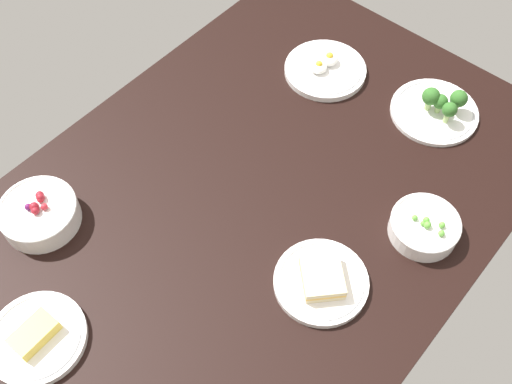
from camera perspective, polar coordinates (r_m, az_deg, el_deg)
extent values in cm
cube|color=black|center=(134.69, 0.00, -0.95)|extent=(134.24, 92.73, 4.00)
cylinder|color=white|center=(153.37, 16.29, 7.20)|extent=(20.87, 20.87, 1.06)
torus|color=#B7B7BC|center=(152.99, 16.34, 7.33)|extent=(18.86, 18.86, 0.50)
cylinder|color=#9EBC72|center=(151.91, 15.77, 7.85)|extent=(1.48, 1.48, 2.67)
sphere|color=#2D6023|center=(149.84, 16.03, 8.59)|extent=(4.23, 4.23, 4.23)
cylinder|color=#9EBC72|center=(152.10, 16.62, 7.49)|extent=(1.24, 1.24, 2.16)
sphere|color=#2D6023|center=(150.39, 16.84, 8.09)|extent=(3.55, 3.55, 3.55)
cylinder|color=#9EBC72|center=(150.29, 17.36, 6.66)|extent=(1.22, 1.22, 2.89)
sphere|color=#2D6023|center=(148.31, 17.63, 7.35)|extent=(3.50, 3.50, 3.50)
cylinder|color=#9EBC72|center=(153.26, 18.13, 7.55)|extent=(1.44, 1.44, 2.73)
sphere|color=#2D6023|center=(151.22, 18.41, 8.28)|extent=(4.11, 4.11, 4.11)
cylinder|color=white|center=(157.48, 6.48, 11.24)|extent=(20.50, 20.50, 1.57)
torus|color=#B7B7BC|center=(156.93, 6.50, 11.45)|extent=(18.54, 18.54, 0.50)
ellipsoid|color=white|center=(157.46, 6.84, 12.22)|extent=(4.50, 4.50, 2.48)
sphere|color=yellow|center=(156.69, 6.88, 12.51)|extent=(1.80, 1.80, 1.80)
ellipsoid|color=white|center=(155.26, 5.87, 11.53)|extent=(4.23, 4.23, 2.33)
sphere|color=yellow|center=(154.53, 5.90, 11.80)|extent=(1.69, 1.69, 1.69)
cylinder|color=white|center=(131.26, 15.40, -3.22)|extent=(14.34, 14.34, 4.09)
torus|color=white|center=(129.57, 15.60, -2.75)|extent=(14.57, 14.57, 0.80)
sphere|color=#599E38|center=(129.31, 16.97, -2.96)|extent=(1.36, 1.36, 1.36)
sphere|color=#599E38|center=(128.64, 15.30, -2.84)|extent=(1.01, 1.01, 1.01)
sphere|color=#599E38|center=(128.39, 15.72, -2.98)|extent=(1.53, 1.53, 1.53)
sphere|color=#599E38|center=(129.07, 15.62, -2.52)|extent=(1.37, 1.37, 1.37)
sphere|color=#599E38|center=(128.25, 16.93, -3.71)|extent=(1.35, 1.35, 1.35)
sphere|color=#599E38|center=(128.85, 14.61, -2.33)|extent=(1.20, 1.20, 1.20)
cylinder|color=white|center=(135.46, -19.51, -2.00)|extent=(16.29, 16.29, 4.95)
torus|color=white|center=(133.48, -19.81, -1.44)|extent=(16.44, 16.44, 0.80)
sphere|color=#B2232D|center=(133.54, -19.49, -0.66)|extent=(1.47, 1.47, 1.47)
sphere|color=maroon|center=(134.03, -19.54, -0.28)|extent=(1.75, 1.75, 1.75)
sphere|color=maroon|center=(133.61, -19.47, -0.48)|extent=(1.79, 1.79, 1.79)
sphere|color=#59144C|center=(133.32, -20.49, -1.32)|extent=(1.47, 1.47, 1.47)
sphere|color=maroon|center=(132.17, -19.91, -1.66)|extent=(1.67, 1.67, 1.67)
sphere|color=maroon|center=(132.68, -20.01, -1.29)|extent=(1.91, 1.91, 1.91)
sphere|color=#B2232D|center=(132.24, -19.15, -1.31)|extent=(1.44, 1.44, 1.44)
sphere|color=#B2232D|center=(132.83, -19.90, -1.28)|extent=(1.54, 1.54, 1.54)
cylinder|color=white|center=(124.56, -19.74, -12.73)|extent=(18.62, 18.62, 1.57)
torus|color=#B7B7BC|center=(123.86, -19.84, -12.59)|extent=(16.88, 16.88, 0.50)
cube|color=#F2D14C|center=(122.65, -20.03, -12.35)|extent=(8.85, 5.39, 2.74)
cylinder|color=white|center=(122.84, 6.09, -8.36)|extent=(18.93, 18.93, 1.48)
torus|color=#B7B7BC|center=(122.18, 6.12, -8.21)|extent=(17.16, 17.16, 0.50)
cube|color=beige|center=(121.64, 6.14, -8.09)|extent=(11.99, 12.06, 1.20)
cube|color=#E5B24C|center=(120.75, 6.19, -7.88)|extent=(11.99, 12.06, 0.80)
cube|color=beige|center=(119.86, 6.23, -7.67)|extent=(11.99, 12.06, 1.20)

